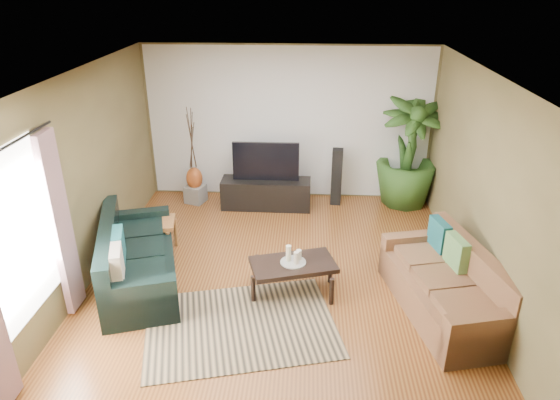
# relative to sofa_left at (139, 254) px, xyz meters

# --- Properties ---
(floor) EXTENTS (5.50, 5.50, 0.00)m
(floor) POSITION_rel_sofa_left_xyz_m (1.82, 0.22, -0.42)
(floor) COLOR brown
(floor) RESTS_ON ground
(ceiling) EXTENTS (5.50, 5.50, 0.00)m
(ceiling) POSITION_rel_sofa_left_xyz_m (1.82, 0.22, 2.28)
(ceiling) COLOR white
(ceiling) RESTS_ON ground
(wall_back) EXTENTS (5.00, 0.00, 5.00)m
(wall_back) POSITION_rel_sofa_left_xyz_m (1.82, 2.97, 0.93)
(wall_back) COLOR brown
(wall_back) RESTS_ON ground
(wall_front) EXTENTS (5.00, 0.00, 5.00)m
(wall_front) POSITION_rel_sofa_left_xyz_m (1.82, -2.53, 0.93)
(wall_front) COLOR brown
(wall_front) RESTS_ON ground
(wall_left) EXTENTS (0.00, 5.50, 5.50)m
(wall_left) POSITION_rel_sofa_left_xyz_m (-0.68, 0.22, 0.92)
(wall_left) COLOR brown
(wall_left) RESTS_ON ground
(wall_right) EXTENTS (0.00, 5.50, 5.50)m
(wall_right) POSITION_rel_sofa_left_xyz_m (4.32, 0.22, 0.92)
(wall_right) COLOR brown
(wall_right) RESTS_ON ground
(backwall_panel) EXTENTS (4.90, 0.00, 4.90)m
(backwall_panel) POSITION_rel_sofa_left_xyz_m (1.82, 2.96, 0.93)
(backwall_panel) COLOR white
(backwall_panel) RESTS_ON ground
(window_pane) EXTENTS (0.00, 1.80, 1.80)m
(window_pane) POSITION_rel_sofa_left_xyz_m (-0.66, -1.38, 0.97)
(window_pane) COLOR white
(window_pane) RESTS_ON ground
(curtain_far) EXTENTS (0.08, 0.35, 2.20)m
(curtain_far) POSITION_rel_sofa_left_xyz_m (-0.61, -0.63, 0.72)
(curtain_far) COLOR gray
(curtain_far) RESTS_ON ground
(sofa_left) EXTENTS (1.46, 2.23, 0.85)m
(sofa_left) POSITION_rel_sofa_left_xyz_m (0.00, 0.00, 0.00)
(sofa_left) COLOR black
(sofa_left) RESTS_ON floor
(sofa_right) EXTENTS (1.29, 2.09, 0.85)m
(sofa_right) POSITION_rel_sofa_left_xyz_m (3.83, -0.43, 0.00)
(sofa_right) COLOR brown
(sofa_right) RESTS_ON floor
(area_rug) EXTENTS (2.49, 2.02, 0.01)m
(area_rug) POSITION_rel_sofa_left_xyz_m (1.44, -0.84, -0.42)
(area_rug) COLOR #A1875E
(area_rug) RESTS_ON floor
(coffee_table) EXTENTS (1.17, 0.85, 0.43)m
(coffee_table) POSITION_rel_sofa_left_xyz_m (2.02, -0.11, -0.21)
(coffee_table) COLOR black
(coffee_table) RESTS_ON floor
(candle_tray) EXTENTS (0.32, 0.32, 0.01)m
(candle_tray) POSITION_rel_sofa_left_xyz_m (2.02, -0.11, 0.01)
(candle_tray) COLOR gray
(candle_tray) RESTS_ON coffee_table
(candle_tall) EXTENTS (0.07, 0.07, 0.21)m
(candle_tall) POSITION_rel_sofa_left_xyz_m (1.96, -0.08, 0.12)
(candle_tall) COLOR #F2EDCD
(candle_tall) RESTS_ON candle_tray
(candle_mid) EXTENTS (0.07, 0.07, 0.16)m
(candle_mid) POSITION_rel_sofa_left_xyz_m (2.06, -0.15, 0.10)
(candle_mid) COLOR beige
(candle_mid) RESTS_ON candle_tray
(candle_short) EXTENTS (0.07, 0.07, 0.13)m
(candle_short) POSITION_rel_sofa_left_xyz_m (2.09, -0.05, 0.09)
(candle_short) COLOR beige
(candle_short) RESTS_ON candle_tray
(tv_stand) EXTENTS (1.54, 0.47, 0.51)m
(tv_stand) POSITION_rel_sofa_left_xyz_m (1.47, 2.40, -0.17)
(tv_stand) COLOR black
(tv_stand) RESTS_ON floor
(television) EXTENTS (1.13, 0.06, 0.67)m
(television) POSITION_rel_sofa_left_xyz_m (1.47, 2.42, 0.42)
(television) COLOR black
(television) RESTS_ON tv_stand
(speaker_left) EXTENTS (0.17, 0.19, 0.92)m
(speaker_left) POSITION_rel_sofa_left_xyz_m (1.03, 2.72, 0.04)
(speaker_left) COLOR black
(speaker_left) RESTS_ON floor
(speaker_right) EXTENTS (0.20, 0.22, 1.01)m
(speaker_right) POSITION_rel_sofa_left_xyz_m (2.69, 2.64, 0.08)
(speaker_right) COLOR black
(speaker_right) RESTS_ON floor
(potted_plant) EXTENTS (1.15, 1.15, 1.91)m
(potted_plant) POSITION_rel_sofa_left_xyz_m (3.90, 2.72, 0.53)
(potted_plant) COLOR #264B19
(potted_plant) RESTS_ON floor
(plant_pot) EXTENTS (0.35, 0.35, 0.27)m
(plant_pot) POSITION_rel_sofa_left_xyz_m (3.90, 2.72, -0.29)
(plant_pot) COLOR black
(plant_pot) RESTS_ON floor
(pedestal) EXTENTS (0.40, 0.40, 0.31)m
(pedestal) POSITION_rel_sofa_left_xyz_m (0.19, 2.55, -0.27)
(pedestal) COLOR gray
(pedestal) RESTS_ON floor
(vase) EXTENTS (0.29, 0.29, 0.40)m
(vase) POSITION_rel_sofa_left_xyz_m (0.19, 2.55, 0.03)
(vase) COLOR #99451B
(vase) RESTS_ON pedestal
(side_table) EXTENTS (0.56, 0.56, 0.51)m
(side_table) POSITION_rel_sofa_left_xyz_m (0.03, 0.76, -0.17)
(side_table) COLOR #976131
(side_table) RESTS_ON floor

